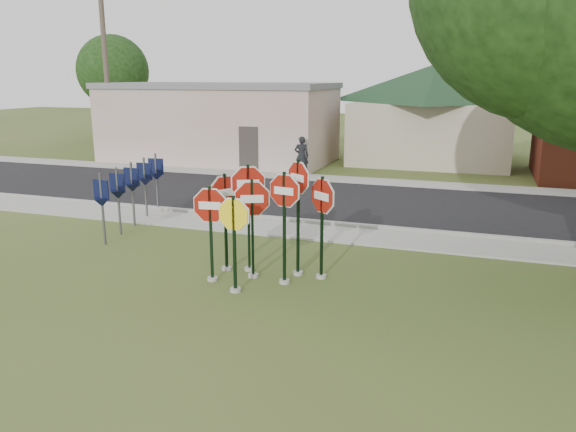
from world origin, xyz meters
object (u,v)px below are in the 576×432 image
(stop_sign_center, at_px, (252,215))
(pedestrian, at_px, (302,156))
(stop_sign_yellow, at_px, (234,233))
(utility_pole_near, at_px, (106,68))
(stop_sign_left, at_px, (211,221))

(stop_sign_center, bearing_deg, pedestrian, 103.13)
(stop_sign_center, distance_m, stop_sign_yellow, 0.98)
(stop_sign_yellow, bearing_deg, pedestrian, 102.21)
(stop_sign_center, bearing_deg, utility_pole_near, 135.26)
(stop_sign_center, height_order, stop_sign_left, stop_sign_center)
(stop_sign_center, bearing_deg, stop_sign_yellow, -90.77)
(stop_sign_yellow, relative_size, utility_pole_near, 0.23)
(stop_sign_left, bearing_deg, utility_pole_near, 132.53)
(pedestrian, bearing_deg, stop_sign_left, 82.77)
(stop_sign_yellow, bearing_deg, utility_pole_near, 133.29)
(stop_sign_yellow, height_order, pedestrian, stop_sign_yellow)
(stop_sign_left, bearing_deg, stop_sign_yellow, -30.05)
(utility_pole_near, bearing_deg, stop_sign_center, -44.74)
(utility_pole_near, xyz_separation_m, pedestrian, (10.82, -0.64, -4.00))
(stop_sign_left, bearing_deg, pedestrian, 99.45)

